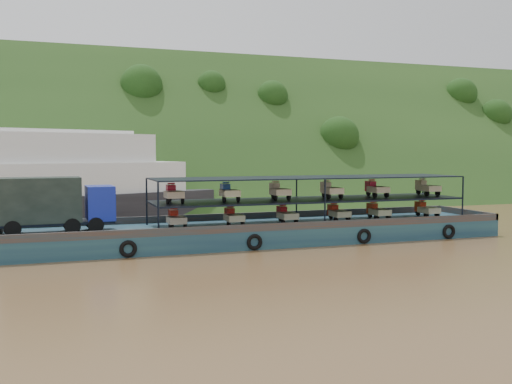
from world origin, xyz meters
name	(u,v)px	position (x,y,z in m)	size (l,w,h in m)	color
ground	(294,236)	(0.00, 0.00, 0.00)	(160.00, 160.00, 0.00)	brown
hillside	(190,199)	(0.00, 36.00, 0.00)	(140.00, 28.00, 28.00)	#1B3714
cargo_barge	(246,225)	(-4.24, -1.33, 1.18)	(35.00, 7.18, 4.75)	#142D46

